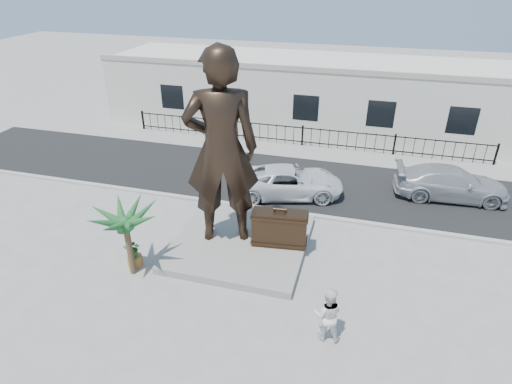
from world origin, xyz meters
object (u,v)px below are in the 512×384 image
at_px(suitcase, 279,228).
at_px(car_white, 289,181).
at_px(statue, 221,150).
at_px(tourist, 328,314).

xyz_separation_m(suitcase, car_white, (-0.55, 4.66, -0.31)).
bearing_deg(car_white, suitcase, 171.13).
relative_size(statue, tourist, 4.07).
distance_m(statue, tourist, 6.91).
xyz_separation_m(suitcase, tourist, (2.38, -3.99, -0.11)).
height_order(statue, tourist, statue).
height_order(statue, suitcase, statue).
relative_size(statue, suitcase, 3.60).
relative_size(suitcase, car_white, 0.40).
bearing_deg(suitcase, car_white, 90.00).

